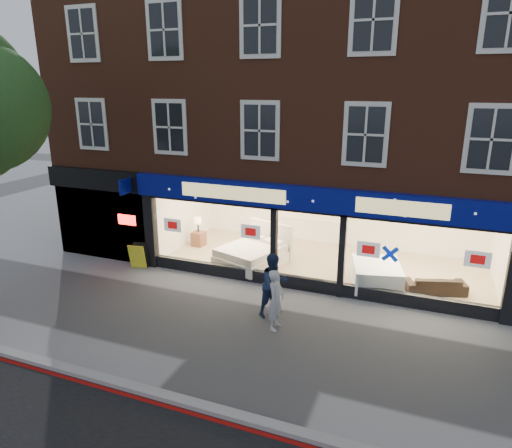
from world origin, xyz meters
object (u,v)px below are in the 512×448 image
Objects in this scene: a_board at (139,256)px; pedestrian_blue at (274,285)px; mattress_stack at (376,275)px; display_bed at (253,253)px; sofa at (436,284)px; pedestrian_grey at (276,300)px.

pedestrian_blue is (5.41, -1.45, 0.44)m from a_board.
a_board reaches higher than mattress_stack.
a_board is (-3.58, -1.63, -0.01)m from display_bed.
mattress_stack is 2.34× the size of a_board.
mattress_stack reaches higher than sofa.
display_bed is at bearing 175.54° from mattress_stack.
display_bed reaches higher than mattress_stack.
pedestrian_blue is at bearing -26.09° from a_board.
pedestrian_blue reaches higher than a_board.
pedestrian_grey reaches higher than mattress_stack.
a_board is 0.50× the size of pedestrian_blue.
pedestrian_grey reaches higher than a_board.
a_board is 5.62m from pedestrian_blue.
pedestrian_blue is (-2.39, -2.75, 0.43)m from mattress_stack.
display_bed is 5.95m from sofa.
display_bed is 4.35m from pedestrian_grey.
pedestrian_blue is (1.84, -3.08, 0.43)m from display_bed.
pedestrian_blue reaches higher than pedestrian_grey.
display_bed is at bearing 63.83° from pedestrian_blue.
display_bed is at bearing -19.70° from sofa.
sofa is at bearing -21.93° from pedestrian_blue.
sofa is 0.98× the size of pedestrian_blue.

